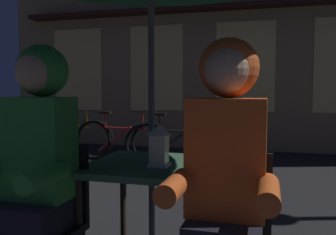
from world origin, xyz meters
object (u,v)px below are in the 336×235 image
Objects in this scene: bicycle_second at (121,140)px; bicycle_third at (177,144)px; person_left_hooded at (35,153)px; lantern at (159,145)px; person_right_hooded at (226,163)px; bicycle_nearest at (65,138)px; chair_left at (44,218)px; cafe_table at (152,180)px.

bicycle_second and bicycle_third have the same top height.
person_left_hooded is 0.83× the size of bicycle_second.
bicycle_third is at bearing 102.35° from lantern.
person_right_hooded is at bearing -39.82° from lantern.
person_left_hooded is 4.51m from bicycle_nearest.
person_right_hooded is (0.96, -0.06, 0.36)m from chair_left.
chair_left is 0.52× the size of bicycle_second.
bicycle_third is (-1.15, 3.71, -0.50)m from person_right_hooded.
person_left_hooded is 1.00× the size of person_right_hooded.
cafe_table is 0.85× the size of chair_left.
bicycle_second is at bearing -1.07° from bicycle_nearest.
bicycle_third is at bearing 92.89° from person_left_hooded.
bicycle_nearest is at bearing 178.93° from bicycle_second.
bicycle_second is (-1.73, 3.54, -0.51)m from lantern.
person_right_hooded is at bearing -61.17° from bicycle_second.
person_right_hooded is 4.46m from bicycle_second.
cafe_table is 0.25m from lantern.
chair_left reaches higher than bicycle_nearest.
person_right_hooded is 0.84× the size of bicycle_nearest.
person_right_hooded is 5.05m from bicycle_nearest.
person_right_hooded is 0.83× the size of bicycle_second.
cafe_table is 0.62m from chair_left.
lantern is at bearing 27.26° from chair_left.
cafe_table is 3.37m from bicycle_third.
chair_left is at bearing 176.61° from person_right_hooded.
chair_left is 0.62× the size of person_right_hooded.
cafe_table is 0.67m from person_right_hooded.
bicycle_second is (-1.18, 3.82, -0.14)m from chair_left.
lantern reaches higher than cafe_table.
bicycle_nearest is at bearing 119.92° from chair_left.
person_left_hooded is 0.83× the size of bicycle_third.
bicycle_third is (-0.67, 3.29, -0.29)m from cafe_table.
bicycle_second is at bearing 106.86° from person_left_hooded.
chair_left is 0.36m from person_left_hooded.
person_right_hooded reaches higher than cafe_table.
person_right_hooded is at bearing 0.00° from person_left_hooded.
cafe_table is 3.84m from bicycle_second.
person_left_hooded is (-0.55, -0.34, -0.01)m from lantern.
cafe_table is 0.44× the size of bicycle_third.
lantern is 0.17× the size of person_right_hooded.
bicycle_second is 1.00× the size of bicycle_third.
cafe_table is at bearing -52.23° from bicycle_nearest.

